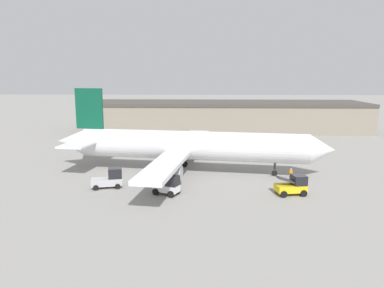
{
  "coord_description": "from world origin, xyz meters",
  "views": [
    {
      "loc": [
        1.61,
        -49.48,
        13.07
      ],
      "look_at": [
        0.0,
        0.0,
        3.89
      ],
      "focal_mm": 35.0,
      "sensor_mm": 36.0,
      "label": 1
    }
  ],
  "objects": [
    {
      "name": "ground_plane",
      "position": [
        0.0,
        0.0,
        0.0
      ],
      "size": [
        400.0,
        400.0,
        0.0
      ],
      "primitive_type": "plane",
      "color": "gray"
    },
    {
      "name": "ground_crew_worker",
      "position": [
        12.39,
        -4.28,
        0.91
      ],
      "size": [
        0.38,
        0.38,
        1.71
      ],
      "rotation": [
        0.0,
        0.0,
        4.09
      ],
      "color": "#1E2338",
      "rests_on": "ground_plane"
    },
    {
      "name": "belt_loader_truck",
      "position": [
        11.48,
        -9.35,
        1.05
      ],
      "size": [
        3.52,
        2.61,
        2.2
      ],
      "rotation": [
        0.0,
        0.0,
        0.18
      ],
      "color": "yellow",
      "rests_on": "ground_plane"
    },
    {
      "name": "pushback_tug",
      "position": [
        -2.28,
        -9.96,
        1.01
      ],
      "size": [
        3.16,
        2.67,
        2.23
      ],
      "rotation": [
        0.0,
        0.0,
        -0.44
      ],
      "color": "silver",
      "rests_on": "ground_plane"
    },
    {
      "name": "baggage_tug",
      "position": [
        -9.44,
        -7.45,
        1.04
      ],
      "size": [
        3.79,
        2.51,
        2.32
      ],
      "rotation": [
        0.0,
        0.0,
        0.24
      ],
      "color": "#B2B2B7",
      "rests_on": "ground_plane"
    },
    {
      "name": "airplane",
      "position": [
        -0.89,
        0.13,
        3.64
      ],
      "size": [
        38.11,
        33.19,
        11.25
      ],
      "rotation": [
        0.0,
        0.0,
        -0.14
      ],
      "color": "white",
      "rests_on": "ground_plane"
    },
    {
      "name": "terminal_building",
      "position": [
        6.72,
        39.44,
        3.41
      ],
      "size": [
        64.6,
        16.02,
        6.81
      ],
      "color": "gray",
      "rests_on": "ground_plane"
    }
  ]
}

